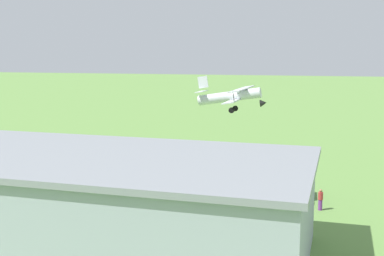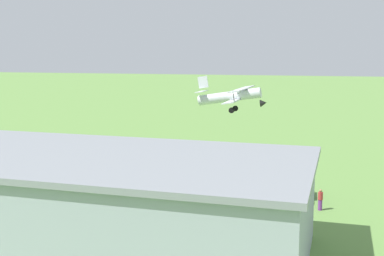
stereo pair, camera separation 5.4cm
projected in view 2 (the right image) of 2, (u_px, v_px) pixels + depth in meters
The scene contains 10 objects.
ground_plane at pixel (225, 150), 63.64m from camera, with size 400.00×400.00×0.00m, color #608C42.
hangar at pixel (52, 198), 32.13m from camera, with size 32.83×14.32×6.06m.
biplane at pixel (232, 96), 56.33m from camera, with size 7.99×8.95×4.01m.
car_blue at pixel (297, 188), 42.92m from camera, with size 2.06×4.46×1.59m.
car_silver at pixel (0, 171), 49.15m from camera, with size 2.50×4.31×1.52m.
person_beside_truck at pixel (320, 200), 39.43m from camera, with size 0.52×0.52×1.68m.
person_watching_takeoff at pixel (56, 161), 53.80m from camera, with size 0.51×0.51×1.52m.
person_walking_on_apron at pixel (178, 172), 48.56m from camera, with size 0.51×0.51×1.62m.
person_at_fence_line at pixel (212, 170), 49.66m from camera, with size 0.47×0.47×1.61m.
person_crossing_taxiway at pixel (33, 172), 48.70m from camera, with size 0.50×0.50×1.53m.
Camera 2 is at (-11.60, 61.56, 12.29)m, focal length 47.44 mm.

